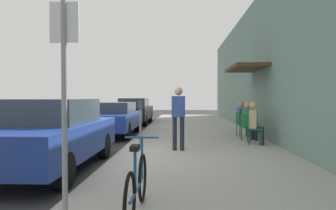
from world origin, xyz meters
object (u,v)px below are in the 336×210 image
(street_sign, at_px, (64,89))
(cafe_chair_1, at_px, (247,125))
(parking_meter, at_px, (140,120))
(seated_patron_0, at_px, (255,121))
(cafe_chair_2, at_px, (241,123))
(parked_car_1, at_px, (113,118))
(parked_car_2, at_px, (134,111))
(pedestrian_standing, at_px, (178,113))
(bicycle_0, at_px, (137,186))
(seated_patron_1, at_px, (249,119))
(cafe_chair_0, at_px, (253,128))
(parked_car_0, at_px, (51,134))
(seated_patron_2, at_px, (243,117))

(street_sign, distance_m, cafe_chair_1, 7.97)
(parking_meter, xyz_separation_m, seated_patron_0, (3.43, 0.38, -0.07))
(seated_patron_0, xyz_separation_m, cafe_chair_2, (-0.06, 1.94, -0.19))
(cafe_chair_2, bearing_deg, parked_car_1, 167.58)
(parked_car_2, bearing_deg, street_sign, -84.18)
(parked_car_1, bearing_deg, street_sign, -80.84)
(cafe_chair_2, bearing_deg, pedestrian_standing, -126.10)
(parked_car_1, relative_size, parking_meter, 3.33)
(bicycle_0, bearing_deg, seated_patron_1, 67.94)
(seated_patron_0, distance_m, cafe_chair_1, 0.88)
(parked_car_1, xyz_separation_m, cafe_chair_1, (4.92, -2.17, -0.08))
(cafe_chair_0, height_order, seated_patron_1, seated_patron_1)
(cafe_chair_0, distance_m, pedestrian_standing, 2.57)
(bicycle_0, xyz_separation_m, pedestrian_standing, (0.44, 4.76, 0.64))
(cafe_chair_1, height_order, cafe_chair_2, same)
(bicycle_0, relative_size, seated_patron_0, 1.33)
(parked_car_2, height_order, street_sign, street_sign)
(parked_car_0, height_order, seated_patron_1, parked_car_0)
(parked_car_1, height_order, cafe_chair_2, parked_car_1)
(parking_meter, height_order, seated_patron_0, parking_meter)
(parked_car_0, xyz_separation_m, seated_patron_1, (4.98, 3.95, 0.04))
(parked_car_2, xyz_separation_m, parking_meter, (1.55, -8.81, 0.12))
(seated_patron_1, height_order, pedestrian_standing, pedestrian_standing)
(parked_car_1, relative_size, seated_patron_0, 3.41)
(bicycle_0, height_order, cafe_chair_0, bicycle_0)
(parking_meter, bearing_deg, seated_patron_1, 20.11)
(cafe_chair_2, height_order, seated_patron_2, seated_patron_2)
(cafe_chair_1, xyz_separation_m, seated_patron_1, (0.06, 0.02, 0.19))
(cafe_chair_2, bearing_deg, parked_car_0, -134.45)
(seated_patron_0, distance_m, cafe_chair_2, 1.95)
(cafe_chair_0, xyz_separation_m, pedestrian_standing, (-2.25, -1.15, 0.50))
(seated_patron_0, xyz_separation_m, cafe_chair_1, (-0.06, 0.85, -0.19))
(parking_meter, bearing_deg, cafe_chair_0, 6.80)
(seated_patron_0, bearing_deg, parked_car_1, 148.75)
(parked_car_2, height_order, parking_meter, parked_car_2)
(parked_car_2, bearing_deg, cafe_chair_2, -52.84)
(bicycle_0, relative_size, seated_patron_1, 1.33)
(street_sign, relative_size, pedestrian_standing, 1.53)
(cafe_chair_2, height_order, pedestrian_standing, pedestrian_standing)
(seated_patron_0, height_order, seated_patron_2, same)
(parked_car_1, relative_size, seated_patron_1, 3.41)
(cafe_chair_1, height_order, seated_patron_1, seated_patron_1)
(parked_car_2, relative_size, seated_patron_2, 3.41)
(cafe_chair_2, bearing_deg, parking_meter, -145.43)
(seated_patron_0, distance_m, seated_patron_2, 1.95)
(parked_car_1, distance_m, parking_meter, 3.75)
(parked_car_1, relative_size, pedestrian_standing, 2.59)
(parked_car_2, relative_size, seated_patron_0, 3.41)
(bicycle_0, bearing_deg, parked_car_1, 104.09)
(street_sign, xyz_separation_m, seated_patron_1, (3.48, 7.15, -0.82))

